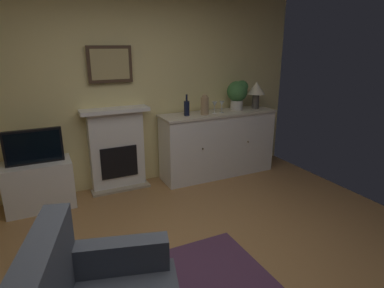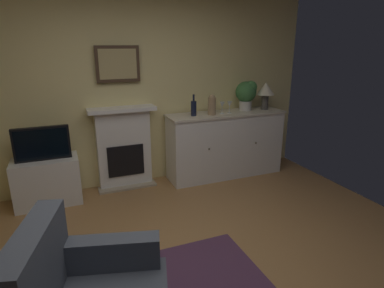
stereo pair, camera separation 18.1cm
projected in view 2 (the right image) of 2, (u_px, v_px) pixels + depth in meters
name	position (u px, v px, depth m)	size (l,w,h in m)	color
ground_plane	(194.00, 285.00, 2.70)	(5.23, 4.53, 0.10)	#9E7042
wall_rear	(129.00, 83.00, 4.25)	(5.23, 0.06, 2.78)	#EAD68C
fireplace_unit	(124.00, 148.00, 4.33)	(0.87, 0.30, 1.10)	white
framed_picture	(118.00, 64.00, 4.05)	(0.55, 0.04, 0.45)	#473323
sideboard_cabinet	(225.00, 144.00, 4.72)	(1.72, 0.49, 0.95)	white
table_lamp	(266.00, 91.00, 4.73)	(0.26, 0.26, 0.40)	#4C4742
wine_bottle	(194.00, 108.00, 4.36)	(0.08, 0.08, 0.29)	black
wine_glass_left	(222.00, 105.00, 4.48)	(0.07, 0.07, 0.16)	silver
wine_glass_center	(230.00, 105.00, 4.51)	(0.07, 0.07, 0.16)	silver
vase_decorative	(212.00, 105.00, 4.40)	(0.11, 0.11, 0.28)	#9E7F5B
tv_cabinet	(48.00, 181.00, 3.91)	(0.75, 0.42, 0.57)	white
tv_set	(42.00, 144.00, 3.75)	(0.62, 0.07, 0.40)	black
potted_plant_small	(247.00, 93.00, 4.67)	(0.30, 0.30, 0.43)	beige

